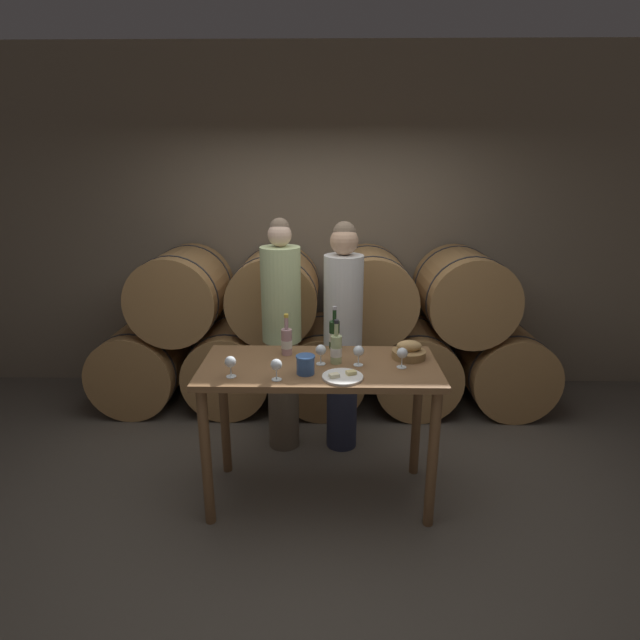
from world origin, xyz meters
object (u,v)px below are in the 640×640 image
object	(u,v)px
person_right	(343,335)
cheese_plate	(343,377)
wine_bottle_red	(334,334)
blue_crock	(305,364)
bread_basket	(409,351)
wine_bottle_rose	(287,341)
wine_glass_far_right	(402,354)
wine_glass_center	(321,351)
wine_glass_far_left	(230,362)
wine_glass_left	(276,365)
wine_bottle_white	(336,349)
person_left	(282,335)
wine_glass_right	(359,352)
tasting_table	(320,386)

from	to	relation	value
person_right	cheese_plate	distance (m)	0.86
wine_bottle_red	blue_crock	bearing A→B (deg)	-111.86
blue_crock	bread_basket	size ratio (longest dim) A/B	0.54
wine_bottle_red	blue_crock	size ratio (longest dim) A/B	2.55
wine_bottle_red	bread_basket	bearing A→B (deg)	-20.18
wine_bottle_rose	wine_glass_far_right	size ratio (longest dim) A/B	2.15
wine_glass_center	bread_basket	bearing A→B (deg)	11.32
cheese_plate	wine_glass_far_left	world-z (taller)	wine_glass_far_left
wine_glass_far_right	wine_glass_left	bearing A→B (deg)	-165.27
person_right	wine_glass_far_right	bearing A→B (deg)	-63.62
wine_glass_left	wine_glass_center	bearing A→B (deg)	43.93
person_right	blue_crock	world-z (taller)	person_right
wine_glass_far_right	wine_bottle_white	bearing A→B (deg)	170.47
blue_crock	person_left	bearing A→B (deg)	104.99
person_left	wine_glass_right	size ratio (longest dim) A/B	13.97
wine_bottle_white	wine_glass_far_left	size ratio (longest dim) A/B	2.20
wine_bottle_rose	bread_basket	bearing A→B (deg)	-3.98
person_left	wine_glass_far_right	distance (m)	1.07
person_left	wine_glass_far_left	xyz separation A→B (m)	(-0.22, -0.85, 0.12)
person_left	cheese_plate	xyz separation A→B (m)	(0.43, -0.86, 0.04)
bread_basket	wine_glass_far_right	size ratio (longest dim) A/B	1.67
cheese_plate	wine_glass_right	size ratio (longest dim) A/B	1.88
person_left	wine_bottle_white	bearing A→B (deg)	-57.44
wine_bottle_red	wine_bottle_rose	world-z (taller)	wine_bottle_red
blue_crock	wine_glass_far_right	xyz separation A→B (m)	(0.59, 0.10, 0.03)
cheese_plate	blue_crock	bearing A→B (deg)	164.32
tasting_table	wine_glass_far_right	distance (m)	0.56
wine_bottle_white	bread_basket	bearing A→B (deg)	11.05
person_right	blue_crock	size ratio (longest dim) A/B	15.40
blue_crock	cheese_plate	size ratio (longest dim) A/B	0.48
person_left	bread_basket	distance (m)	1.02
bread_basket	wine_glass_center	size ratio (longest dim) A/B	1.67
blue_crock	wine_glass_center	size ratio (longest dim) A/B	0.90
blue_crock	wine_glass_left	world-z (taller)	wine_glass_left
cheese_plate	wine_glass_far_right	bearing A→B (deg)	24.34
cheese_plate	wine_glass_left	bearing A→B (deg)	-175.33
person_right	wine_bottle_red	size ratio (longest dim) A/B	6.03
wine_bottle_white	cheese_plate	xyz separation A→B (m)	(0.04, -0.23, -0.09)
wine_bottle_rose	wine_glass_left	bearing A→B (deg)	-93.78
wine_glass_far_left	tasting_table	bearing A→B (deg)	20.94
wine_bottle_red	wine_glass_right	size ratio (longest dim) A/B	2.29
wine_glass_right	blue_crock	bearing A→B (deg)	-157.05
wine_bottle_red	wine_glass_center	world-z (taller)	wine_bottle_red
bread_basket	wine_glass_right	distance (m)	0.36
wine_glass_far_right	wine_bottle_red	bearing A→B (deg)	140.80
wine_bottle_white	wine_glass_center	world-z (taller)	wine_bottle_white
wine_bottle_white	wine_glass_far_left	world-z (taller)	wine_bottle_white
cheese_plate	wine_glass_far_left	distance (m)	0.66
wine_glass_left	wine_glass_right	xyz separation A→B (m)	(0.49, 0.23, 0.00)
cheese_plate	wine_glass_far_right	xyz separation A→B (m)	(0.37, 0.17, 0.08)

